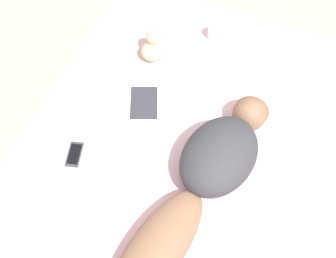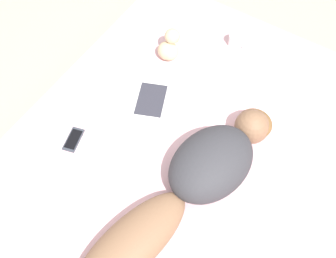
% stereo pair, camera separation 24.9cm
% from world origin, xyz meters
% --- Properties ---
extents(ground_plane, '(12.00, 12.00, 0.00)m').
position_xyz_m(ground_plane, '(0.00, 0.00, 0.00)').
color(ground_plane, '#B7A88E').
extents(bed, '(1.87, 2.21, 0.54)m').
position_xyz_m(bed, '(0.00, 0.00, 0.26)').
color(bed, tan).
rests_on(bed, ground_plane).
extents(person, '(0.52, 1.34, 0.24)m').
position_xyz_m(person, '(0.12, -0.21, 0.64)').
color(person, brown).
rests_on(person, bed).
extents(open_magazine, '(0.56, 0.48, 0.01)m').
position_xyz_m(open_magazine, '(-0.47, 0.12, 0.54)').
color(open_magazine, white).
rests_on(open_magazine, bed).
extents(coffee_mug, '(0.11, 0.08, 0.08)m').
position_xyz_m(coffee_mug, '(-0.16, 0.80, 0.58)').
color(coffee_mug, white).
rests_on(coffee_mug, bed).
extents(cell_phone, '(0.11, 0.16, 0.01)m').
position_xyz_m(cell_phone, '(-0.57, -0.28, 0.54)').
color(cell_phone, '#333842').
rests_on(cell_phone, bed).
extents(plush_toy, '(0.13, 0.15, 0.19)m').
position_xyz_m(plush_toy, '(-0.46, 0.51, 0.62)').
color(plush_toy, '#D1B289').
rests_on(plush_toy, bed).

